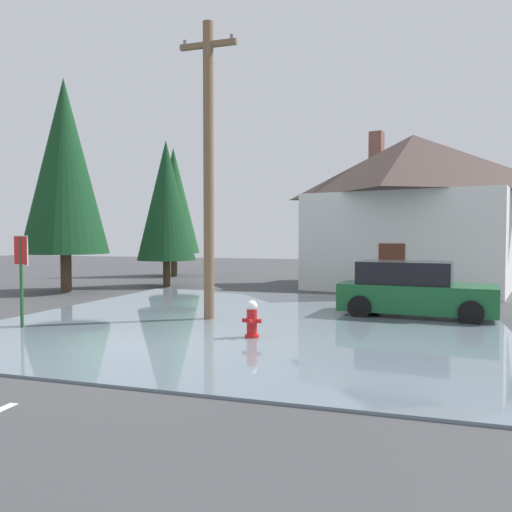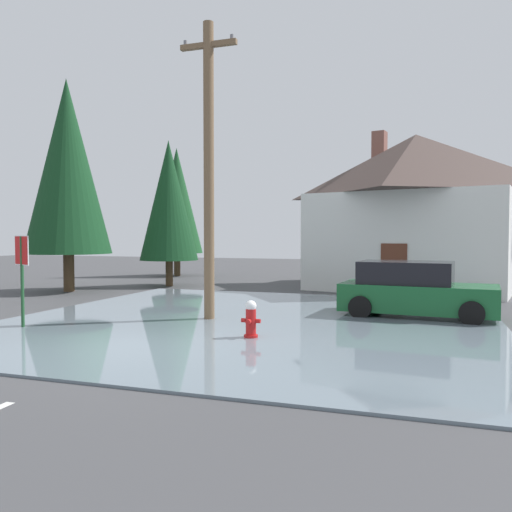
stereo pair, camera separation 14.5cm
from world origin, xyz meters
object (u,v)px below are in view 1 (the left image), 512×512
at_px(parked_car, 413,290).
at_px(pine_tree_tall_left, 174,201).
at_px(fire_hydrant, 252,320).
at_px(house, 412,209).
at_px(utility_pole, 209,166).
at_px(pine_tree_short_left, 65,167).
at_px(pine_tree_mid_left, 166,201).
at_px(stop_sign_near, 21,263).

distance_m(parked_car, pine_tree_tall_left, 17.74).
height_order(fire_hydrant, house, house).
bearing_deg(fire_hydrant, house, 76.10).
xyz_separation_m(utility_pole, pine_tree_short_left, (-8.42, 4.87, 0.96)).
height_order(parked_car, pine_tree_mid_left, pine_tree_mid_left).
bearing_deg(stop_sign_near, pine_tree_mid_left, 98.96).
relative_size(utility_pole, pine_tree_tall_left, 1.09).
xyz_separation_m(stop_sign_near, pine_tree_tall_left, (-4.10, 16.27, 2.64)).
relative_size(stop_sign_near, fire_hydrant, 2.65).
bearing_deg(house, parked_car, -88.72).
distance_m(stop_sign_near, pine_tree_short_left, 9.44).
bearing_deg(stop_sign_near, parked_car, 28.65).
bearing_deg(stop_sign_near, house, 56.32).
distance_m(pine_tree_tall_left, pine_tree_short_left, 8.84).
bearing_deg(pine_tree_tall_left, utility_pole, -59.76).
bearing_deg(pine_tree_tall_left, house, -12.46).
distance_m(fire_hydrant, pine_tree_tall_left, 18.94).
height_order(fire_hydrant, pine_tree_mid_left, pine_tree_mid_left).
bearing_deg(stop_sign_near, pine_tree_short_left, 121.39).
xyz_separation_m(fire_hydrant, pine_tree_mid_left, (-7.45, 10.23, 3.46)).
distance_m(pine_tree_tall_left, pine_tree_mid_left, 6.00).
distance_m(stop_sign_near, fire_hydrant, 5.91).
xyz_separation_m(fire_hydrant, pine_tree_tall_left, (-9.86, 15.71, 3.85)).
xyz_separation_m(house, pine_tree_mid_left, (-10.63, -2.60, 0.41)).
relative_size(utility_pole, pine_tree_mid_left, 1.21).
xyz_separation_m(pine_tree_tall_left, pine_tree_short_left, (-0.46, -8.79, 0.84)).
height_order(stop_sign_near, house, house).
height_order(house, parked_car, house).
distance_m(fire_hydrant, house, 13.56).
height_order(stop_sign_near, pine_tree_tall_left, pine_tree_tall_left).
relative_size(parked_car, pine_tree_short_left, 0.50).
distance_m(fire_hydrant, pine_tree_short_left, 13.28).
distance_m(fire_hydrant, utility_pole, 4.66).
xyz_separation_m(stop_sign_near, parked_car, (9.11, 4.98, -0.89)).
distance_m(fire_hydrant, parked_car, 5.56).
xyz_separation_m(fire_hydrant, parked_car, (3.36, 4.41, 0.32)).
bearing_deg(stop_sign_near, utility_pole, 34.23).
bearing_deg(pine_tree_short_left, parked_car, -10.39).
height_order(fire_hydrant, pine_tree_tall_left, pine_tree_tall_left).
relative_size(house, pine_tree_short_left, 1.13).
relative_size(pine_tree_tall_left, pine_tree_short_left, 0.84).
height_order(fire_hydrant, utility_pole, utility_pole).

